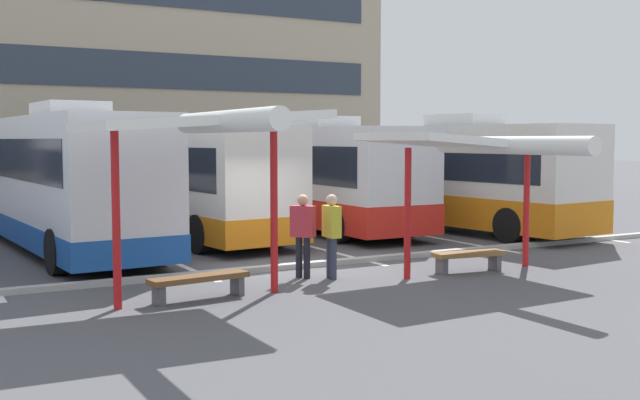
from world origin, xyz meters
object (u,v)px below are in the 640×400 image
Objects in this scene: coach_bus_1 at (56,180)px; waiting_shelter_1 at (479,147)px; bench_1 at (469,257)px; waiting_passenger_0 at (332,230)px; coach_bus_2 at (174,180)px; coach_bus_4 at (430,176)px; waiting_passenger_1 at (303,229)px; bench_0 at (199,281)px; coach_bus_3 at (300,176)px; waiting_shelter_0 at (204,126)px.

waiting_shelter_1 is (7.08, -8.76, 0.92)m from coach_bus_1.
waiting_passenger_0 is (-3.02, 0.74, 0.69)m from bench_1.
coach_bus_2 is 0.94× the size of coach_bus_4.
waiting_shelter_1 reaches higher than waiting_passenger_1.
bench_0 is (-10.86, -7.52, -1.34)m from coach_bus_4.
waiting_passenger_0 is 0.60m from waiting_passenger_1.
coach_bus_3 is at bearing 66.15° from waiting_passenger_0.
coach_bus_2 is at bearing 89.64° from waiting_passenger_1.
coach_bus_1 is 3.81m from coach_bus_2.
waiting_shelter_0 is at bearing -90.00° from bench_0.
coach_bus_2 reaches higher than waiting_passenger_0.
coach_bus_4 is 6.49× the size of bench_0.
bench_0 is at bearing -145.29° from coach_bus_4.
coach_bus_4 is 10.37m from waiting_passenger_0.
coach_bus_3 reaches higher than coach_bus_2.
coach_bus_4 is at bearing 34.71° from bench_0.
waiting_shelter_0 is 3.62m from waiting_passenger_1.
coach_bus_4 is at bearing -13.66° from coach_bus_2.
coach_bus_3 is 10.06m from bench_1.
coach_bus_4 is 10.51m from waiting_passenger_1.
bench_1 is (7.08, -8.48, -1.47)m from coach_bus_1.
coach_bus_1 is at bearing 129.86° from bench_1.
coach_bus_3 is at bearing 54.73° from waiting_shelter_0.
coach_bus_3 is at bearing 62.78° from waiting_passenger_1.
coach_bus_4 is 2.63× the size of waiting_shelter_1.
waiting_shelter_0 is (-7.18, -10.15, 1.46)m from coach_bus_3.
coach_bus_4 is 9.26m from waiting_shelter_1.
coach_bus_4 is at bearing 41.60° from waiting_passenger_0.
waiting_shelter_0 is at bearing -125.27° from coach_bus_3.
bench_1 is (0.00, 0.28, -2.39)m from waiting_shelter_1.
coach_bus_4 reaches higher than waiting_shelter_1.
coach_bus_1 is 11.30m from waiting_shelter_1.
coach_bus_1 is 1.06× the size of coach_bus_2.
coach_bus_1 is 8.77m from waiting_passenger_0.
coach_bus_1 is at bearing 128.95° from waiting_shelter_1.
coach_bus_3 reaches higher than waiting_passenger_1.
waiting_passenger_0 is at bearing 11.78° from bench_0.
coach_bus_2 is 8.52m from waiting_passenger_1.
waiting_passenger_0 is at bearing 17.22° from waiting_shelter_0.
waiting_passenger_0 is at bearing -62.33° from coach_bus_1.
waiting_shelter_1 is (-1.04, -10.20, 1.07)m from coach_bus_3.
bench_1 is 3.18m from waiting_passenger_0.
waiting_passenger_1 is (2.64, 1.02, 0.68)m from bench_0.
coach_bus_3 is 7.04× the size of waiting_passenger_1.
coach_bus_3 is 12.51m from waiting_shelter_0.
coach_bus_4 is at bearing -4.19° from coach_bus_1.
waiting_shelter_1 is 3.61m from waiting_passenger_0.
coach_bus_2 reaches higher than bench_1.
waiting_shelter_0 is 6.74m from bench_1.
coach_bus_4 is at bearing -32.02° from coach_bus_3.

